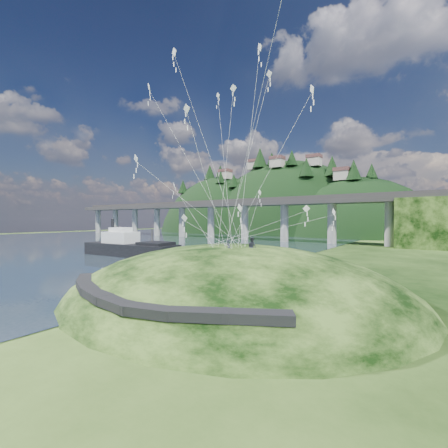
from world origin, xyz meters
The scene contains 10 objects.
ground centered at (0.00, 0.00, 0.00)m, with size 320.00×320.00×0.00m, color black.
water centered at (-72.00, 30.00, 0.01)m, with size 240.00×240.00×0.00m, color #2C3F51.
grass_hill centered at (8.00, 2.00, -1.50)m, with size 36.00×32.00×13.00m.
footpath centered at (7.46, -9.74, 2.08)m, with size 22.29×5.84×0.83m.
bridge centered at (-26.46, 70.07, 9.70)m, with size 160.00×11.00×15.00m.
far_ridge centered at (-43.58, 122.17, -7.44)m, with size 153.00×70.00×94.50m.
work_barge centered at (-26.62, 15.65, 1.90)m, with size 22.09×7.77×7.58m.
wooden_dock centered at (-5.54, 5.86, 0.48)m, with size 15.41×4.23×1.09m.
kite_flyers centered at (10.23, 1.11, 5.87)m, with size 2.47×2.55×1.97m.
kite_swarm centered at (6.92, 2.96, 17.66)m, with size 18.89×16.92×20.34m.
Camera 1 is at (24.60, -23.16, 7.62)m, focal length 24.00 mm.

